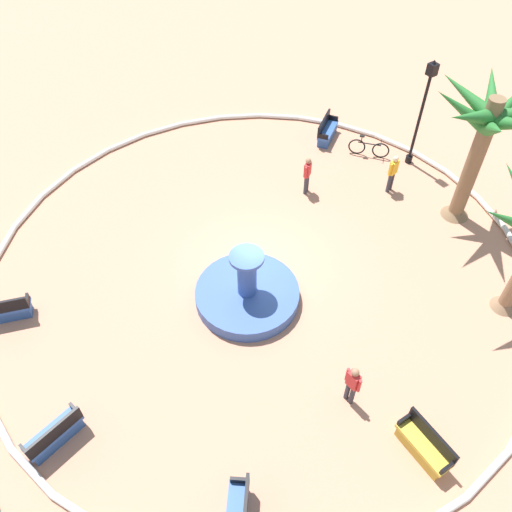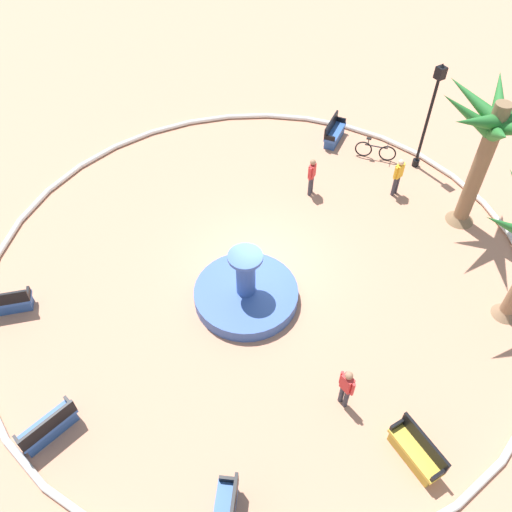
% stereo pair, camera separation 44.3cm
% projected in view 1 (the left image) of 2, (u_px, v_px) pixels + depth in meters
% --- Properties ---
extents(ground_plane, '(80.00, 80.00, 0.00)m').
position_uv_depth(ground_plane, '(259.00, 266.00, 18.23)').
color(ground_plane, tan).
extents(plaza_curb, '(18.53, 18.53, 0.20)m').
position_uv_depth(plaza_curb, '(260.00, 264.00, 18.16)').
color(plaza_curb, silver).
rests_on(plaza_curb, ground).
extents(fountain, '(3.36, 3.36, 2.10)m').
position_uv_depth(fountain, '(247.00, 293.00, 17.05)').
color(fountain, '#38569E').
rests_on(fountain, ground).
extents(palm_tree_by_curb, '(4.18, 4.09, 5.17)m').
position_uv_depth(palm_tree_by_curb, '(486.00, 129.00, 17.20)').
color(palm_tree_by_curb, brown).
rests_on(palm_tree_by_curb, ground).
extents(bench_east, '(0.90, 1.68, 1.00)m').
position_uv_depth(bench_east, '(55.00, 435.00, 13.82)').
color(bench_east, '#335BA8').
rests_on(bench_east, ground).
extents(bench_west, '(0.98, 1.68, 1.00)m').
position_uv_depth(bench_west, '(5.00, 311.00, 16.52)').
color(bench_west, '#335BA8').
rests_on(bench_west, ground).
extents(bench_north, '(1.61, 0.52, 1.00)m').
position_uv_depth(bench_north, '(424.00, 446.00, 13.62)').
color(bench_north, gold).
rests_on(bench_north, ground).
extents(bench_southwest, '(1.32, 1.60, 1.00)m').
position_uv_depth(bench_southwest, '(327.00, 132.00, 23.02)').
color(bench_southwest, '#335BA8').
rests_on(bench_southwest, ground).
extents(lamppost, '(0.32, 0.32, 4.52)m').
position_uv_depth(lamppost, '(423.00, 106.00, 20.21)').
color(lamppost, black).
rests_on(lamppost, ground).
extents(bicycle_red_frame, '(1.34, 1.17, 0.94)m').
position_uv_depth(bicycle_red_frame, '(369.00, 148.00, 22.17)').
color(bicycle_red_frame, black).
rests_on(bicycle_red_frame, ground).
extents(person_cyclist_helmet, '(0.26, 0.52, 1.64)m').
position_uv_depth(person_cyclist_helmet, '(393.00, 172.00, 20.26)').
color(person_cyclist_helmet, '#33333D').
rests_on(person_cyclist_helmet, ground).
extents(person_cyclist_photo, '(0.53, 0.23, 1.59)m').
position_uv_depth(person_cyclist_photo, '(352.00, 384.00, 14.22)').
color(person_cyclist_photo, '#33333D').
rests_on(person_cyclist_photo, ground).
extents(person_pedestrian_stroll, '(0.36, 0.46, 1.62)m').
position_uv_depth(person_pedestrian_stroll, '(307.00, 174.00, 20.20)').
color(person_pedestrian_stroll, '#33333D').
rests_on(person_pedestrian_stroll, ground).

